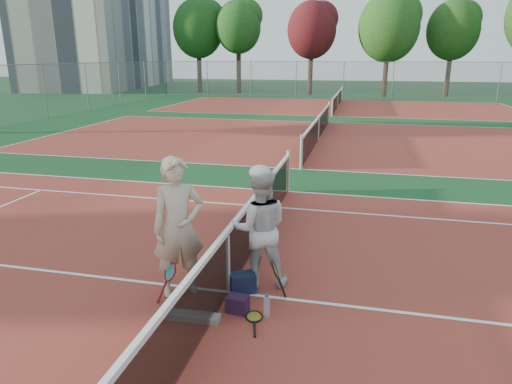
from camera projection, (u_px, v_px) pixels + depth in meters
ground at (229, 292)px, 6.86m from camera, size 130.00×130.00×0.00m
court_main at (229, 292)px, 6.85m from camera, size 23.77×10.97×0.01m
court_far_a at (318, 140)px, 19.45m from camera, size 23.77×10.97×0.01m
court_far_b at (337, 107)px, 32.05m from camera, size 23.77×10.97×0.01m
net_main at (228, 261)px, 6.71m from camera, size 0.10×10.98×1.02m
net_far_a at (319, 128)px, 19.31m from camera, size 0.10×10.98×1.02m
net_far_b at (338, 100)px, 31.91m from camera, size 0.10×10.98×1.02m
fence_back at (343, 80)px, 38.16m from camera, size 32.00×0.06×3.00m
apartment_block at (101, 19)px, 51.89m from camera, size 12.96×23.18×15.00m
player_a at (178, 227)px, 6.58m from camera, size 0.91×0.84×2.08m
player_b at (260, 228)px, 6.88m from camera, size 1.04×0.90×1.83m
racket_red at (171, 281)px, 6.62m from camera, size 0.41×0.42×0.54m
racket_black_held at (275, 280)px, 6.63m from camera, size 0.28×0.31×0.57m
racket_spare at (254, 317)px, 6.19m from camera, size 0.41×0.65×0.03m
sports_bag_navy at (243, 283)px, 6.84m from camera, size 0.45×0.39×0.30m
sports_bag_purple at (238, 304)px, 6.30m from camera, size 0.31×0.23×0.24m
net_cover_canvas at (190, 316)px, 6.14m from camera, size 0.82×0.21×0.09m
water_bottle at (267, 307)px, 6.17m from camera, size 0.09×0.09×0.30m
tree_back_0 at (198, 29)px, 43.88m from camera, size 4.83×4.83×8.77m
tree_back_1 at (238, 27)px, 42.62m from camera, size 4.22×4.22×8.48m
tree_back_maroon at (312, 30)px, 40.55m from camera, size 4.36×4.36×8.18m
tree_back_3 at (389, 27)px, 38.84m from camera, size 5.14×5.14×8.79m
tree_back_4 at (453, 30)px, 39.06m from camera, size 4.40×4.40×8.11m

